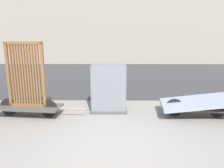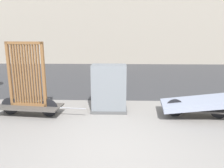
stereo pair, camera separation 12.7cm
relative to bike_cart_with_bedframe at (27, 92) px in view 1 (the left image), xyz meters
name	(u,v)px [view 1 (the left image)]	position (x,y,z in m)	size (l,w,h in m)	color
ground_plane	(111,153)	(2.22, -1.86, -0.67)	(60.00, 60.00, 0.00)	gray
road_strip	(113,75)	(2.22, 6.22, -0.66)	(56.00, 9.53, 0.01)	#38383A
bike_cart_with_bedframe	(27,92)	(0.00, 0.00, 0.00)	(2.44, 0.86, 1.96)	#4C4742
bike_cart_with_mattress	(197,103)	(4.44, 0.00, -0.30)	(2.50, 1.15, 0.58)	#4C4742
utility_cabinet	(109,90)	(2.12, 0.40, -0.04)	(1.01, 0.58, 1.33)	#4C4C4C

